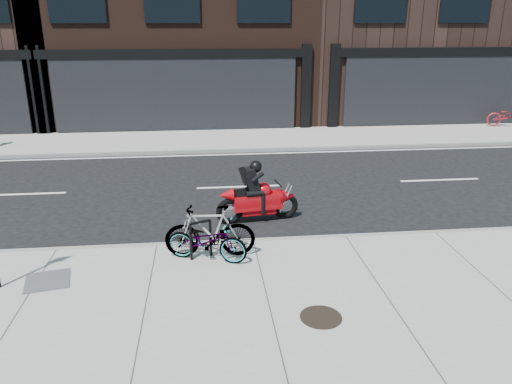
{
  "coord_description": "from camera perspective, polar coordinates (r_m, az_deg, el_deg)",
  "views": [
    {
      "loc": [
        -0.97,
        -11.5,
        4.52
      ],
      "look_at": [
        0.15,
        -1.08,
        0.9
      ],
      "focal_mm": 35.0,
      "sensor_mm": 36.0,
      "label": 1
    }
  ],
  "objects": [
    {
      "name": "sidewalk_far",
      "position": [
        19.78,
        -3.21,
        6.01
      ],
      "size": [
        60.0,
        3.5,
        0.13
      ],
      "primitive_type": "cube",
      "color": "gray",
      "rests_on": "ground"
    },
    {
      "name": "utility_grate",
      "position": [
        9.73,
        -22.73,
        -9.32
      ],
      "size": [
        0.89,
        0.89,
        0.02
      ],
      "primitive_type": "cube",
      "rotation": [
        0.0,
        0.0,
        0.21
      ],
      "color": "#444446",
      "rests_on": "sidewalk_near"
    },
    {
      "name": "bicycle_rear",
      "position": [
        9.7,
        -5.28,
        -4.49
      ],
      "size": [
        1.78,
        0.59,
        1.05
      ],
      "primitive_type": "imported",
      "rotation": [
        0.0,
        0.0,
        4.66
      ],
      "color": "gray",
      "rests_on": "sidewalk_near"
    },
    {
      "name": "bicycle_front",
      "position": [
        9.59,
        -5.63,
        -5.51
      ],
      "size": [
        1.68,
        1.06,
        0.83
      ],
      "primitive_type": "imported",
      "rotation": [
        0.0,
        0.0,
        1.22
      ],
      "color": "gray",
      "rests_on": "sidewalk_near"
    },
    {
      "name": "ground",
      "position": [
        12.39,
        -1.25,
        -2.33
      ],
      "size": [
        120.0,
        120.0,
        0.0
      ],
      "primitive_type": "plane",
      "color": "black",
      "rests_on": "ground"
    },
    {
      "name": "bike_rack",
      "position": [
        9.68,
        -6.35,
        -5.04
      ],
      "size": [
        0.43,
        0.21,
        0.77
      ],
      "rotation": [
        0.0,
        0.0,
        0.4
      ],
      "color": "black",
      "rests_on": "sidewalk_near"
    },
    {
      "name": "manhole_cover",
      "position": [
        8.07,
        7.43,
        -13.99
      ],
      "size": [
        0.77,
        0.77,
        0.02
      ],
      "primitive_type": "cylinder",
      "rotation": [
        0.0,
        0.0,
        -0.19
      ],
      "color": "black",
      "rests_on": "sidewalk_near"
    },
    {
      "name": "sidewalk_near",
      "position": [
        7.93,
        2.0,
        -15.09
      ],
      "size": [
        60.0,
        6.0,
        0.13
      ],
      "primitive_type": "cube",
      "color": "gray",
      "rests_on": "ground"
    },
    {
      "name": "motorcycle",
      "position": [
        11.68,
        0.6,
        -0.51
      ],
      "size": [
        1.99,
        0.6,
        1.49
      ],
      "rotation": [
        0.0,
        0.0,
        0.14
      ],
      "color": "black",
      "rests_on": "ground"
    },
    {
      "name": "bicycle_far",
      "position": [
        24.41,
        26.89,
        7.76
      ],
      "size": [
        1.85,
        1.03,
        0.92
      ],
      "primitive_type": "imported",
      "rotation": [
        0.0,
        0.0,
        1.32
      ],
      "color": "maroon",
      "rests_on": "sidewalk_far"
    }
  ]
}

